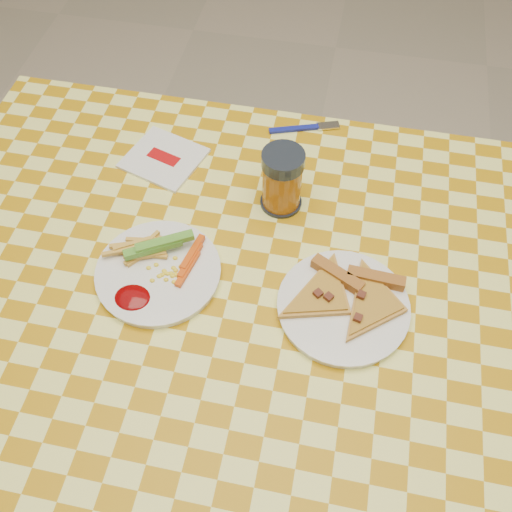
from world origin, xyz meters
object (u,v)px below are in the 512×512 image
object	(u,v)px
table	(261,309)
plate_left	(159,273)
plate_right	(343,307)
drink_glass	(282,180)

from	to	relation	value
table	plate_left	bearing A→B (deg)	-176.62
plate_right	drink_glass	distance (m)	0.25
plate_left	drink_glass	world-z (taller)	drink_glass
table	plate_right	size ratio (longest dim) A/B	6.04
table	plate_left	xyz separation A→B (m)	(-0.18, -0.01, 0.08)
plate_left	drink_glass	bearing A→B (deg)	48.53
plate_left	table	bearing A→B (deg)	3.38
plate_left	plate_right	xyz separation A→B (m)	(0.31, -0.00, 0.00)
table	plate_right	distance (m)	0.16
table	plate_left	size ratio (longest dim) A/B	6.13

